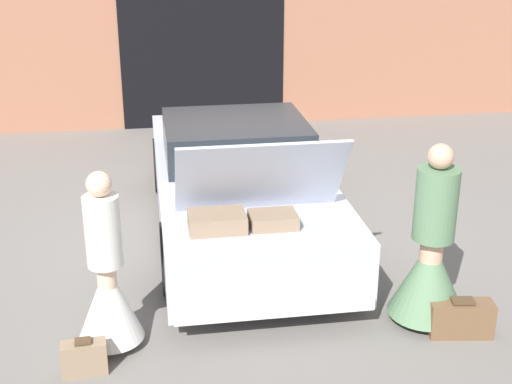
# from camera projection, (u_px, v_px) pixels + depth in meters

# --- Properties ---
(ground_plane) EXTENTS (40.00, 40.00, 0.00)m
(ground_plane) POSITION_uv_depth(u_px,v_px,m) (239.00, 229.00, 8.47)
(ground_plane) COLOR slate
(garage_wall_back) EXTENTS (12.00, 0.14, 2.80)m
(garage_wall_back) POSITION_uv_depth(u_px,v_px,m) (202.00, 46.00, 12.19)
(garage_wall_back) COLOR #9E664C
(garage_wall_back) RESTS_ON ground_plane
(car) EXTENTS (1.90, 4.72, 1.62)m
(car) POSITION_uv_depth(u_px,v_px,m) (238.00, 183.00, 8.27)
(car) COLOR #B2B7C6
(car) RESTS_ON ground_plane
(person_left) EXTENTS (0.57, 0.57, 1.60)m
(person_left) POSITION_uv_depth(u_px,v_px,m) (108.00, 286.00, 5.99)
(person_left) COLOR beige
(person_left) RESTS_ON ground_plane
(person_right) EXTENTS (0.71, 0.71, 1.70)m
(person_right) POSITION_uv_depth(u_px,v_px,m) (430.00, 261.00, 6.36)
(person_right) COLOR tan
(person_right) RESTS_ON ground_plane
(suitcase_beside_left_person) EXTENTS (0.37, 0.18, 0.31)m
(suitcase_beside_left_person) POSITION_uv_depth(u_px,v_px,m) (84.00, 358.00, 5.76)
(suitcase_beside_left_person) COLOR #8C7259
(suitcase_beside_left_person) RESTS_ON ground_plane
(suitcase_beside_right_person) EXTENTS (0.58, 0.29, 0.35)m
(suitcase_beside_right_person) POSITION_uv_depth(u_px,v_px,m) (461.00, 318.00, 6.28)
(suitcase_beside_right_person) COLOR brown
(suitcase_beside_right_person) RESTS_ON ground_plane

